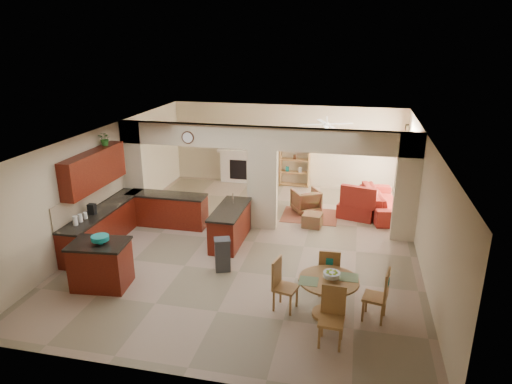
% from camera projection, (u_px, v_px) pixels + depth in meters
% --- Properties ---
extents(floor, '(10.00, 10.00, 0.00)m').
position_uv_depth(floor, '(254.00, 242.00, 11.69)').
color(floor, gray).
rests_on(floor, ground).
extents(ceiling, '(10.00, 10.00, 0.00)m').
position_uv_depth(ceiling, '(254.00, 134.00, 10.78)').
color(ceiling, white).
rests_on(ceiling, wall_back).
extents(wall_back, '(8.00, 0.00, 8.00)m').
position_uv_depth(wall_back, '(286.00, 145.00, 15.85)').
color(wall_back, '#C3B08E').
rests_on(wall_back, floor).
extents(wall_front, '(8.00, 0.00, 8.00)m').
position_uv_depth(wall_front, '(178.00, 298.00, 6.61)').
color(wall_front, '#C3B08E').
rests_on(wall_front, floor).
extents(wall_left, '(0.00, 10.00, 10.00)m').
position_uv_depth(wall_left, '(107.00, 180.00, 12.05)').
color(wall_left, '#C3B08E').
rests_on(wall_left, floor).
extents(wall_right, '(0.00, 10.00, 10.00)m').
position_uv_depth(wall_right, '(425.00, 202.00, 10.41)').
color(wall_right, '#C3B08E').
rests_on(wall_right, floor).
extents(partition_left_pier, '(0.60, 0.25, 2.80)m').
position_uv_depth(partition_left_pier, '(135.00, 170.00, 12.91)').
color(partition_left_pier, '#C3B08E').
rests_on(partition_left_pier, floor).
extents(partition_center_pier, '(0.80, 0.25, 2.20)m').
position_uv_depth(partition_center_pier, '(262.00, 189.00, 12.25)').
color(partition_center_pier, '#C3B08E').
rests_on(partition_center_pier, floor).
extents(partition_right_pier, '(0.60, 0.25, 2.80)m').
position_uv_depth(partition_right_pier, '(407.00, 188.00, 11.40)').
color(partition_right_pier, '#C3B08E').
rests_on(partition_right_pier, floor).
extents(partition_header, '(8.00, 0.25, 0.60)m').
position_uv_depth(partition_header, '(263.00, 138.00, 11.80)').
color(partition_header, '#C3B08E').
rests_on(partition_header, partition_center_pier).
extents(kitchen_counter, '(2.52, 3.29, 1.48)m').
position_uv_depth(kitchen_counter, '(131.00, 218.00, 11.97)').
color(kitchen_counter, '#440C07').
rests_on(kitchen_counter, floor).
extents(upper_cabinets, '(0.35, 2.40, 0.90)m').
position_uv_depth(upper_cabinets, '(94.00, 169.00, 11.11)').
color(upper_cabinets, '#440C07').
rests_on(upper_cabinets, wall_left).
extents(peninsula, '(0.70, 1.85, 0.91)m').
position_uv_depth(peninsula, '(230.00, 225.00, 11.56)').
color(peninsula, '#440C07').
rests_on(peninsula, floor).
extents(wall_clock, '(0.34, 0.03, 0.34)m').
position_uv_depth(wall_clock, '(188.00, 138.00, 12.09)').
color(wall_clock, '#472717').
rests_on(wall_clock, partition_header).
extents(rug, '(1.60, 1.30, 0.01)m').
position_uv_depth(rug, '(310.00, 216.00, 13.38)').
color(rug, brown).
rests_on(rug, floor).
extents(fireplace, '(1.60, 0.35, 1.20)m').
position_uv_depth(fireplace, '(240.00, 166.00, 16.28)').
color(fireplace, silver).
rests_on(fireplace, floor).
extents(shelving_unit, '(1.00, 0.32, 1.80)m').
position_uv_depth(shelving_unit, '(295.00, 161.00, 15.77)').
color(shelving_unit, olive).
rests_on(shelving_unit, floor).
extents(window_a, '(0.02, 0.90, 1.90)m').
position_uv_depth(window_a, '(412.00, 181.00, 12.61)').
color(window_a, white).
rests_on(window_a, wall_right).
extents(window_b, '(0.02, 0.90, 1.90)m').
position_uv_depth(window_b, '(407.00, 165.00, 14.18)').
color(window_b, white).
rests_on(window_b, wall_right).
extents(glazed_door, '(0.02, 0.70, 2.10)m').
position_uv_depth(glazed_door, '(409.00, 177.00, 13.44)').
color(glazed_door, white).
rests_on(glazed_door, wall_right).
extents(drape_a_left, '(0.10, 0.28, 2.30)m').
position_uv_depth(drape_a_left, '(413.00, 188.00, 12.06)').
color(drape_a_left, '#3D1C18').
rests_on(drape_a_left, wall_right).
extents(drape_a_right, '(0.10, 0.28, 2.30)m').
position_uv_depth(drape_a_right, '(409.00, 175.00, 13.17)').
color(drape_a_right, '#3D1C18').
rests_on(drape_a_right, wall_right).
extents(drape_b_left, '(0.10, 0.28, 2.30)m').
position_uv_depth(drape_b_left, '(407.00, 170.00, 13.63)').
color(drape_b_left, '#3D1C18').
rests_on(drape_b_left, wall_right).
extents(drape_b_right, '(0.10, 0.28, 2.30)m').
position_uv_depth(drape_b_right, '(404.00, 160.00, 14.74)').
color(drape_b_right, '#3D1C18').
rests_on(drape_b_right, wall_right).
extents(ceiling_fan, '(1.00, 1.00, 0.10)m').
position_uv_depth(ceiling_fan, '(327.00, 124.00, 13.32)').
color(ceiling_fan, white).
rests_on(ceiling_fan, ceiling).
extents(kitchen_island, '(1.24, 0.94, 1.00)m').
position_uv_depth(kitchen_island, '(101.00, 264.00, 9.47)').
color(kitchen_island, '#440C07').
rests_on(kitchen_island, floor).
extents(teal_bowl, '(0.36, 0.36, 0.17)m').
position_uv_depth(teal_bowl, '(100.00, 240.00, 9.25)').
color(teal_bowl, '#127F7E').
rests_on(teal_bowl, kitchen_island).
extents(trash_can, '(0.41, 0.38, 0.70)m').
position_uv_depth(trash_can, '(223.00, 256.00, 10.17)').
color(trash_can, '#323235').
rests_on(trash_can, floor).
extents(dining_table, '(1.12, 1.12, 0.77)m').
position_uv_depth(dining_table, '(328.00, 292.00, 8.46)').
color(dining_table, olive).
rests_on(dining_table, floor).
extents(fruit_bowl, '(0.31, 0.31, 0.17)m').
position_uv_depth(fruit_bowl, '(332.00, 275.00, 8.34)').
color(fruit_bowl, '#85B526').
rests_on(fruit_bowl, dining_table).
extents(sofa, '(2.59, 1.43, 0.72)m').
position_uv_depth(sofa, '(384.00, 201.00, 13.50)').
color(sofa, maroon).
rests_on(sofa, floor).
extents(chaise, '(1.20, 1.07, 0.41)m').
position_uv_depth(chaise, '(357.00, 210.00, 13.27)').
color(chaise, maroon).
rests_on(chaise, floor).
extents(armchair, '(1.01, 1.02, 0.68)m').
position_uv_depth(armchair, '(306.00, 201.00, 13.61)').
color(armchair, maroon).
rests_on(armchair, floor).
extents(ottoman, '(0.56, 0.56, 0.37)m').
position_uv_depth(ottoman, '(312.00, 220.00, 12.59)').
color(ottoman, maroon).
rests_on(ottoman, floor).
extents(plant, '(0.37, 0.34, 0.35)m').
position_uv_depth(plant, '(105.00, 139.00, 11.49)').
color(plant, '#245516').
rests_on(plant, upper_cabinets).
extents(chair_north, '(0.44, 0.44, 1.02)m').
position_uv_depth(chair_north, '(329.00, 271.00, 9.12)').
color(chair_north, olive).
rests_on(chair_north, floor).
extents(chair_east, '(0.49, 0.49, 1.02)m').
position_uv_depth(chair_east, '(380.00, 293.00, 8.31)').
color(chair_east, olive).
rests_on(chair_east, floor).
extents(chair_south, '(0.44, 0.45, 1.02)m').
position_uv_depth(chair_south, '(332.00, 313.00, 7.72)').
color(chair_south, olive).
rests_on(chair_south, floor).
extents(chair_west, '(0.50, 0.50, 1.02)m').
position_uv_depth(chair_west, '(282.00, 282.00, 8.68)').
color(chair_west, olive).
rests_on(chair_west, floor).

